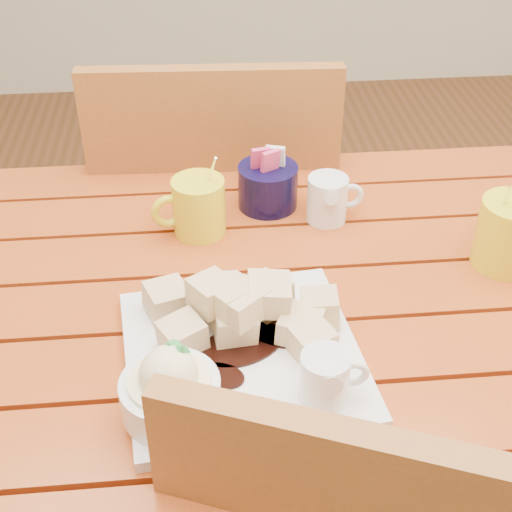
{
  "coord_description": "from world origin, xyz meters",
  "views": [
    {
      "loc": [
        -0.08,
        -0.75,
        1.37
      ],
      "look_at": [
        -0.01,
        -0.0,
        0.82
      ],
      "focal_mm": 50.0,
      "sensor_mm": 36.0,
      "label": 1
    }
  ],
  "objects": [
    {
      "name": "coffee_mug_right",
      "position": [
        0.36,
        0.05,
        0.8
      ],
      "size": [
        0.13,
        0.09,
        0.15
      ],
      "rotation": [
        0.0,
        0.0,
        0.23
      ],
      "color": "yellow",
      "rests_on": "table"
    },
    {
      "name": "dessert_plate",
      "position": [
        -0.05,
        -0.14,
        0.78
      ],
      "size": [
        0.31,
        0.31,
        0.11
      ],
      "rotation": [
        0.0,
        0.0,
        0.11
      ],
      "color": "white",
      "rests_on": "table"
    },
    {
      "name": "chair_far",
      "position": [
        -0.04,
        0.48,
        0.52
      ],
      "size": [
        0.46,
        0.46,
        0.94
      ],
      "rotation": [
        0.0,
        0.0,
        3.09
      ],
      "color": "brown",
      "rests_on": "ground"
    },
    {
      "name": "coffee_mug_left",
      "position": [
        -0.08,
        0.17,
        0.8
      ],
      "size": [
        0.11,
        0.08,
        0.13
      ],
      "rotation": [
        0.0,
        0.0,
        0.2
      ],
      "color": "yellow",
      "rests_on": "table"
    },
    {
      "name": "cream_pitcher",
      "position": [
        0.12,
        0.18,
        0.79
      ],
      "size": [
        0.09,
        0.08,
        0.08
      ],
      "rotation": [
        0.0,
        0.0,
        0.07
      ],
      "color": "white",
      "rests_on": "table"
    },
    {
      "name": "table",
      "position": [
        0.0,
        0.0,
        0.64
      ],
      "size": [
        1.2,
        0.79,
        0.75
      ],
      "color": "#A32D15",
      "rests_on": "ground"
    },
    {
      "name": "sugar_caddy",
      "position": [
        0.03,
        0.23,
        0.79
      ],
      "size": [
        0.1,
        0.1,
        0.11
      ],
      "color": "black",
      "rests_on": "table"
    }
  ]
}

